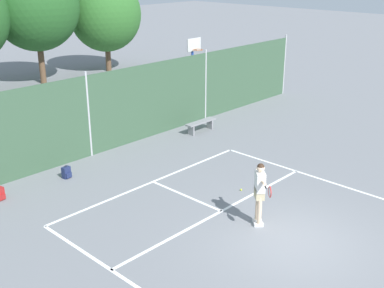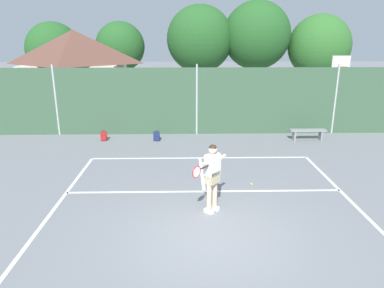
{
  "view_description": "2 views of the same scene",
  "coord_description": "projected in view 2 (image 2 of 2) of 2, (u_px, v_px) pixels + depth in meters",
  "views": [
    {
      "loc": [
        -10.0,
        -5.82,
        6.98
      ],
      "look_at": [
        1.41,
        5.02,
        1.1
      ],
      "focal_mm": 45.87,
      "sensor_mm": 36.0,
      "label": 1
    },
    {
      "loc": [
        -0.57,
        -7.09,
        4.43
      ],
      "look_at": [
        -0.32,
        4.61,
        0.84
      ],
      "focal_mm": 32.68,
      "sensor_mm": 36.0,
      "label": 2
    }
  ],
  "objects": [
    {
      "name": "ground_plane",
      "position": [
        210.0,
        237.0,
        8.09
      ],
      "size": [
        120.0,
        120.0,
        0.0
      ],
      "primitive_type": "plane",
      "color": "slate"
    },
    {
      "name": "court_markings",
      "position": [
        208.0,
        222.0,
        8.71
      ],
      "size": [
        8.3,
        11.1,
        0.01
      ],
      "color": "white",
      "rests_on": "ground"
    },
    {
      "name": "chainlink_fence",
      "position": [
        197.0,
        101.0,
        16.23
      ],
      "size": [
        26.09,
        0.09,
        3.26
      ],
      "color": "#38563D",
      "rests_on": "ground"
    },
    {
      "name": "basketball_hoop",
      "position": [
        338.0,
        81.0,
        17.49
      ],
      "size": [
        0.9,
        0.67,
        3.55
      ],
      "color": "#284CB2",
      "rests_on": "ground"
    },
    {
      "name": "clubhouse_building",
      "position": [
        76.0,
        73.0,
        19.66
      ],
      "size": [
        5.44,
        4.42,
        4.81
      ],
      "color": "beige",
      "rests_on": "ground"
    },
    {
      "name": "treeline_backdrop",
      "position": [
        212.0,
        42.0,
        26.97
      ],
      "size": [
        25.14,
        4.66,
        7.13
      ],
      "color": "brown",
      "rests_on": "ground"
    },
    {
      "name": "tennis_player",
      "position": [
        212.0,
        172.0,
        8.94
      ],
      "size": [
        0.93,
        1.17,
        1.85
      ],
      "color": "silver",
      "rests_on": "ground"
    },
    {
      "name": "tennis_ball",
      "position": [
        251.0,
        184.0,
        10.9
      ],
      "size": [
        0.07,
        0.07,
        0.07
      ],
      "primitive_type": "sphere",
      "color": "#CCE033",
      "rests_on": "ground"
    },
    {
      "name": "backpack_red",
      "position": [
        104.0,
        136.0,
        15.56
      ],
      "size": [
        0.3,
        0.27,
        0.46
      ],
      "color": "maroon",
      "rests_on": "ground"
    },
    {
      "name": "backpack_navy",
      "position": [
        157.0,
        136.0,
        15.53
      ],
      "size": [
        0.3,
        0.28,
        0.46
      ],
      "color": "navy",
      "rests_on": "ground"
    },
    {
      "name": "courtside_bench",
      "position": [
        308.0,
        132.0,
        15.58
      ],
      "size": [
        1.6,
        0.36,
        0.48
      ],
      "color": "gray",
      "rests_on": "ground"
    }
  ]
}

